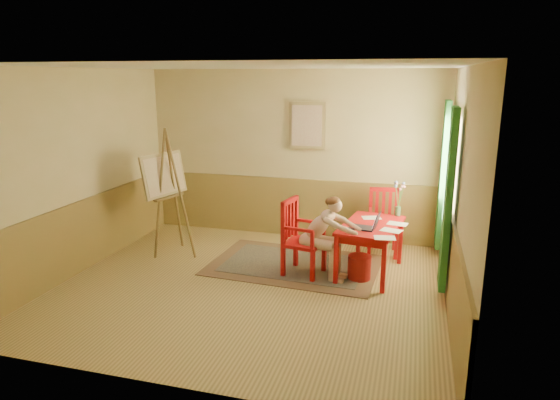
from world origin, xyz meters
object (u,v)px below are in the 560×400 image
(table, at_px, (371,230))
(chair_left, at_px, (300,237))
(chair_back, at_px, (383,222))
(laptop, at_px, (367,225))
(easel, at_px, (166,180))
(figure, at_px, (323,233))

(table, bearing_deg, chair_left, -164.08)
(chair_back, height_order, laptop, chair_back)
(laptop, bearing_deg, chair_back, 82.77)
(chair_back, distance_m, laptop, 1.18)
(chair_left, height_order, easel, easel)
(chair_left, bearing_deg, chair_back, 48.49)
(table, xyz_separation_m, chair_left, (-0.93, -0.27, -0.10))
(chair_back, height_order, figure, figure)
(chair_left, xyz_separation_m, easel, (-2.18, 0.32, 0.62))
(easel, bearing_deg, figure, -8.46)
(chair_back, distance_m, figure, 1.42)
(chair_left, height_order, laptop, chair_left)
(chair_left, distance_m, chair_back, 1.56)
(chair_back, height_order, easel, easel)
(table, bearing_deg, chair_back, 83.37)
(figure, relative_size, laptop, 2.78)
(figure, xyz_separation_m, easel, (-2.51, 0.37, 0.51))
(chair_back, xyz_separation_m, laptop, (-0.14, -1.14, 0.26))
(chair_back, xyz_separation_m, easel, (-3.22, -0.85, 0.65))
(chair_back, bearing_deg, laptop, -97.23)
(table, bearing_deg, laptop, -99.54)
(chair_left, xyz_separation_m, figure, (0.33, -0.05, 0.11))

